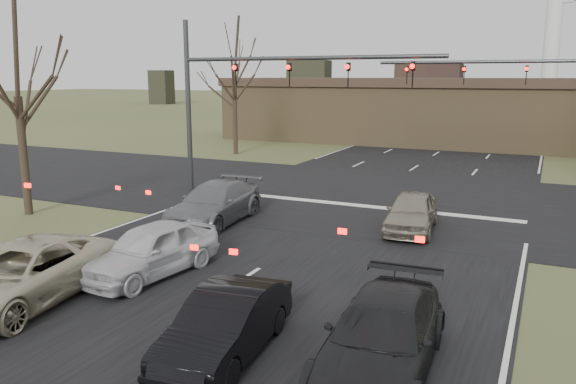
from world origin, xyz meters
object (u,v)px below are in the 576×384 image
object	(u,v)px
mast_arm_far	(532,84)
car_silver_ahead	(411,212)
building	(480,112)
car_silver_suv	(21,274)
mast_arm_near	(248,85)
car_black_hatch	(226,324)
car_grey_ahead	(215,203)
car_charcoal_sedan	(382,336)
car_white_sedan	(151,250)

from	to	relation	value
mast_arm_far	car_silver_ahead	world-z (taller)	mast_arm_far
mast_arm_far	car_silver_ahead	distance (m)	14.01
building	car_silver_suv	size ratio (longest dim) A/B	7.98
mast_arm_near	car_black_hatch	world-z (taller)	mast_arm_near
car_black_hatch	car_silver_ahead	xyz separation A→B (m)	(1.21, 10.71, 0.03)
car_grey_ahead	car_charcoal_sedan	bearing A→B (deg)	-46.34
building	car_silver_ahead	distance (m)	28.03
car_grey_ahead	mast_arm_far	bearing A→B (deg)	51.81
car_charcoal_sedan	car_white_sedan	bearing A→B (deg)	158.96
mast_arm_near	mast_arm_far	distance (m)	15.17
mast_arm_near	car_white_sedan	size ratio (longest dim) A/B	2.80
mast_arm_far	car_grey_ahead	world-z (taller)	mast_arm_far
car_white_sedan	car_silver_suv	bearing A→B (deg)	-111.54
mast_arm_near	building	bearing A→B (deg)	73.87
mast_arm_far	car_white_sedan	world-z (taller)	mast_arm_far
mast_arm_far	car_black_hatch	world-z (taller)	mast_arm_far
car_silver_suv	car_black_hatch	distance (m)	5.89
car_charcoal_sedan	car_grey_ahead	bearing A→B (deg)	134.43
mast_arm_far	car_silver_suv	xyz separation A→B (m)	(-10.28, -23.49, -4.28)
mast_arm_near	car_silver_ahead	bearing A→B (deg)	-19.67
car_white_sedan	car_charcoal_sedan	bearing A→B (deg)	-10.59
car_silver_suv	car_charcoal_sedan	bearing A→B (deg)	-4.07
mast_arm_far	car_grey_ahead	xyz separation A→B (m)	(-10.18, -14.94, -4.27)
building	mast_arm_far	bearing A→B (deg)	-74.42
building	car_black_hatch	distance (m)	38.70
car_silver_suv	car_charcoal_sedan	xyz separation A→B (m)	(8.83, 0.57, -0.04)
mast_arm_far	car_silver_ahead	bearing A→B (deg)	-103.82
mast_arm_far	car_silver_ahead	size ratio (longest dim) A/B	2.73
mast_arm_far	car_charcoal_sedan	distance (m)	23.37
building	car_white_sedan	world-z (taller)	building
car_black_hatch	car_charcoal_sedan	xyz separation A→B (m)	(2.95, 0.73, 0.03)
car_silver_ahead	mast_arm_far	bearing A→B (deg)	70.42
car_silver_suv	car_grey_ahead	bearing A→B (deg)	81.63
mast_arm_near	car_grey_ahead	world-z (taller)	mast_arm_near
building	mast_arm_far	size ratio (longest dim) A/B	3.81
car_charcoal_sedan	mast_arm_near	bearing A→B (deg)	124.49
mast_arm_far	car_grey_ahead	distance (m)	18.58
car_silver_suv	car_black_hatch	world-z (taller)	car_silver_suv
building	car_black_hatch	xyz separation A→B (m)	(-0.21, -38.65, -2.00)
car_silver_ahead	car_silver_suv	bearing A→B (deg)	-129.68
car_black_hatch	mast_arm_far	bearing A→B (deg)	73.71
mast_arm_far	car_silver_suv	world-z (taller)	mast_arm_far
building	car_silver_ahead	bearing A→B (deg)	-87.95
car_black_hatch	car_grey_ahead	xyz separation A→B (m)	(-5.79, 8.71, 0.08)
mast_arm_near	car_black_hatch	xyz separation A→B (m)	(7.02, -13.65, -4.41)
car_silver_suv	mast_arm_near	bearing A→B (deg)	87.07
building	car_silver_suv	world-z (taller)	building
building	car_charcoal_sedan	xyz separation A→B (m)	(2.74, -37.93, -1.97)
building	car_charcoal_sedan	bearing A→B (deg)	-85.87
car_white_sedan	car_black_hatch	bearing A→B (deg)	-28.24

